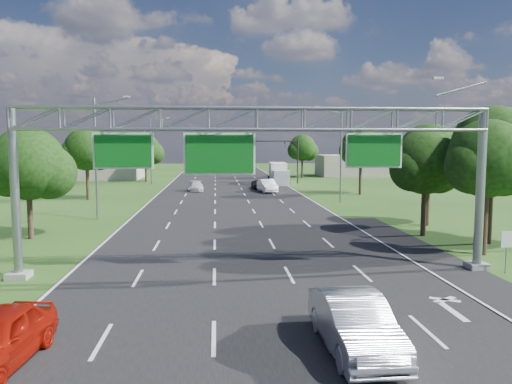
{
  "coord_description": "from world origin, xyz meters",
  "views": [
    {
      "loc": [
        -1.69,
        -11.83,
        6.39
      ],
      "look_at": [
        0.53,
        15.71,
        3.64
      ],
      "focal_mm": 35.0,
      "sensor_mm": 36.0,
      "label": 1
    }
  ],
  "objects": [
    {
      "name": "traffic_signal",
      "position": [
        7.48,
        65.0,
        5.17
      ],
      "size": [
        12.21,
        0.24,
        7.0
      ],
      "color": "black",
      "rests_on": "ground"
    },
    {
      "name": "streetlight_r_mid",
      "position": [
        11.3,
        40.0,
        5.58
      ],
      "size": [
        2.97,
        0.22,
        10.16
      ],
      "color": "gray",
      "rests_on": "ground"
    },
    {
      "name": "tree_verge_re",
      "position": [
        14.08,
        78.04,
        5.2
      ],
      "size": [
        5.76,
        4.8,
        7.84
      ],
      "color": "#2D2116",
      "rests_on": "ground"
    },
    {
      "name": "car_queue_d",
      "position": [
        4.89,
        51.8,
        0.83
      ],
      "size": [
        2.37,
        5.2,
        1.65
      ],
      "primitive_type": "imported",
      "rotation": [
        0.0,
        0.0,
        0.13
      ],
      "color": "white",
      "rests_on": "ground"
    },
    {
      "name": "tree_verge_la",
      "position": [
        -13.92,
        22.04,
        4.76
      ],
      "size": [
        5.76,
        4.8,
        7.4
      ],
      "color": "#2D2116",
      "rests_on": "ground"
    },
    {
      "name": "road_flare",
      "position": [
        10.2,
        14.0,
        0.0
      ],
      "size": [
        3.0,
        30.0,
        0.02
      ],
      "primitive_type": "cube",
      "color": "black",
      "rests_on": "ground"
    },
    {
      "name": "silver_sedan",
      "position": [
        2.52,
        2.7,
        0.86
      ],
      "size": [
        1.96,
        5.28,
        1.72
      ],
      "primitive_type": "imported",
      "rotation": [
        0.0,
        0.0,
        0.03
      ],
      "color": "silver",
      "rests_on": "ground"
    },
    {
      "name": "tree_verge_lb",
      "position": [
        -15.92,
        45.04,
        5.41
      ],
      "size": [
        5.76,
        4.8,
        8.06
      ],
      "color": "#2D2116",
      "rests_on": "ground"
    },
    {
      "name": "regulatory_sign",
      "position": [
        12.4,
        10.98,
        1.51
      ],
      "size": [
        0.6,
        0.08,
        2.1
      ],
      "color": "gray",
      "rests_on": "ground"
    },
    {
      "name": "car_queue_a",
      "position": [
        -4.28,
        53.95,
        0.63
      ],
      "size": [
        2.02,
        4.43,
        1.26
      ],
      "primitive_type": "imported",
      "rotation": [
        0.0,
        0.0,
        0.06
      ],
      "color": "silver",
      "rests_on": "ground"
    },
    {
      "name": "building_left",
      "position": [
        -22.0,
        78.0,
        2.5
      ],
      "size": [
        14.0,
        10.0,
        5.0
      ],
      "primitive_type": "cube",
      "color": "gray",
      "rests_on": "ground"
    },
    {
      "name": "streetlight_l_far",
      "position": [
        -11.3,
        65.0,
        5.58
      ],
      "size": [
        2.97,
        0.22,
        10.16
      ],
      "color": "gray",
      "rests_on": "ground"
    },
    {
      "name": "tree_cluster_right",
      "position": [
        14.8,
        19.19,
        5.31
      ],
      "size": [
        9.91,
        14.6,
        8.68
      ],
      "color": "#2D2116",
      "rests_on": "ground"
    },
    {
      "name": "building_right",
      "position": [
        24.0,
        82.0,
        2.0
      ],
      "size": [
        12.0,
        9.0,
        4.0
      ],
      "primitive_type": "cube",
      "color": "gray",
      "rests_on": "ground"
    },
    {
      "name": "tree_verge_rd",
      "position": [
        16.08,
        48.04,
        5.63
      ],
      "size": [
        5.76,
        4.8,
        8.28
      ],
      "color": "#2D2116",
      "rests_on": "ground"
    },
    {
      "name": "streetlight_l_near",
      "position": [
        -11.3,
        30.0,
        5.58
      ],
      "size": [
        2.97,
        0.22,
        10.16
      ],
      "color": "gray",
      "rests_on": "ground"
    },
    {
      "name": "road",
      "position": [
        0.0,
        30.0,
        0.0
      ],
      "size": [
        18.0,
        180.0,
        0.02
      ],
      "primitive_type": "cube",
      "color": "black",
      "rests_on": "ground"
    },
    {
      "name": "ground",
      "position": [
        0.0,
        30.0,
        0.0
      ],
      "size": [
        220.0,
        220.0,
        0.0
      ],
      "primitive_type": "plane",
      "color": "#1F4615",
      "rests_on": "ground"
    },
    {
      "name": "sign_gantry",
      "position": [
        0.33,
        12.0,
        6.89
      ],
      "size": [
        23.5,
        1.0,
        9.56
      ],
      "color": "gray",
      "rests_on": "ground"
    },
    {
      "name": "car_queue_b",
      "position": [
        4.42,
        56.37,
        0.63
      ],
      "size": [
        2.43,
        4.7,
        1.27
      ],
      "primitive_type": "imported",
      "rotation": [
        0.0,
        0.0,
        0.07
      ],
      "color": "black",
      "rests_on": "ground"
    },
    {
      "name": "box_truck",
      "position": [
        8.0,
        64.96,
        1.55
      ],
      "size": [
        2.75,
        8.6,
        3.22
      ],
      "rotation": [
        0.0,
        0.0,
        -0.05
      ],
      "color": "white",
      "rests_on": "ground"
    },
    {
      "name": "tree_verge_lc",
      "position": [
        -12.92,
        70.04,
        4.98
      ],
      "size": [
        5.76,
        4.8,
        7.62
      ],
      "color": "#2D2116",
      "rests_on": "ground"
    }
  ]
}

